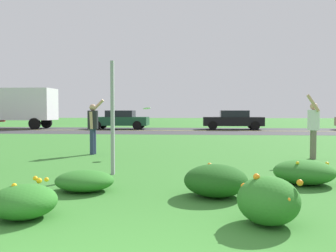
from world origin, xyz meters
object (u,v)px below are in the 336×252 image
(person_thrower_dark_shirt, at_px, (93,124))
(person_catcher_white_shirt, at_px, (313,125))
(frisbee_white, at_px, (147,108))
(car_dark_green_center_right, at_px, (120,120))
(sign_post_near_path, at_px, (113,118))
(box_truck_red, at_px, (14,106))
(car_black_center_left, at_px, (233,120))

(person_thrower_dark_shirt, distance_m, person_catcher_white_shirt, 6.77)
(frisbee_white, distance_m, car_dark_green_center_right, 17.15)
(sign_post_near_path, relative_size, car_dark_green_center_right, 0.56)
(person_thrower_dark_shirt, bearing_deg, sign_post_near_path, -67.19)
(person_thrower_dark_shirt, height_order, box_truck_red, box_truck_red)
(car_black_center_left, bearing_deg, person_thrower_dark_shirt, -110.17)
(person_catcher_white_shirt, bearing_deg, person_thrower_dark_shirt, 175.44)
(car_dark_green_center_right, distance_m, box_truck_red, 8.65)
(sign_post_near_path, height_order, frisbee_white, sign_post_near_path)
(sign_post_near_path, xyz_separation_m, car_black_center_left, (4.52, 20.02, -0.51))
(box_truck_red, bearing_deg, frisbee_white, -51.59)
(person_thrower_dark_shirt, height_order, car_dark_green_center_right, person_thrower_dark_shirt)
(person_catcher_white_shirt, xyz_separation_m, box_truck_red, (-18.08, 16.96, 0.81))
(car_dark_green_center_right, bearing_deg, frisbee_white, -74.70)
(frisbee_white, height_order, car_black_center_left, frisbee_white)
(frisbee_white, xyz_separation_m, box_truck_red, (-13.10, 16.52, 0.31))
(sign_post_near_path, relative_size, box_truck_red, 0.37)
(person_catcher_white_shirt, distance_m, frisbee_white, 5.02)
(person_thrower_dark_shirt, height_order, frisbee_white, person_thrower_dark_shirt)
(person_thrower_dark_shirt, bearing_deg, frisbee_white, -3.41)
(frisbee_white, relative_size, car_black_center_left, 0.06)
(sign_post_near_path, xyz_separation_m, frisbee_white, (0.26, 3.49, 0.24))
(car_dark_green_center_right, bearing_deg, person_catcher_white_shirt, -60.75)
(person_thrower_dark_shirt, distance_m, frisbee_white, 1.85)
(car_dark_green_center_right, xyz_separation_m, box_truck_red, (-8.58, -0.00, 1.06))
(car_black_center_left, xyz_separation_m, box_truck_red, (-17.36, -0.00, 1.06))
(person_catcher_white_shirt, bearing_deg, frisbee_white, 175.03)
(person_thrower_dark_shirt, bearing_deg, car_dark_green_center_right, 99.50)
(sign_post_near_path, xyz_separation_m, box_truck_red, (-12.84, 20.02, 0.55))
(person_thrower_dark_shirt, distance_m, car_black_center_left, 17.49)
(person_catcher_white_shirt, xyz_separation_m, car_dark_green_center_right, (-9.50, 16.96, -0.25))
(box_truck_red, bearing_deg, sign_post_near_path, -57.31)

